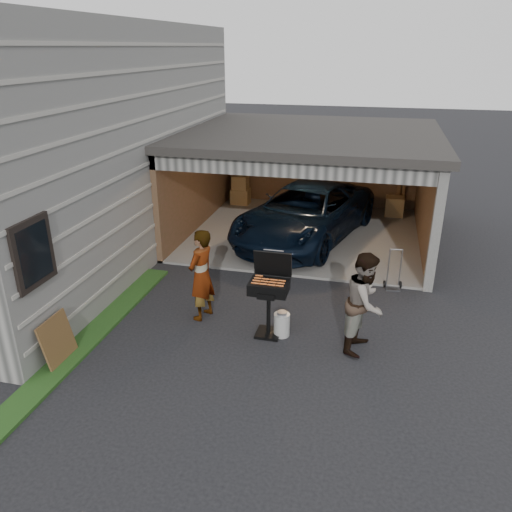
{
  "coord_description": "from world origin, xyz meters",
  "views": [
    {
      "loc": [
        2.6,
        -6.89,
        4.96
      ],
      "look_at": [
        0.43,
        1.88,
        1.15
      ],
      "focal_mm": 35.0,
      "sensor_mm": 36.0,
      "label": 1
    }
  ],
  "objects_px": {
    "woman": "(201,275)",
    "hand_truck": "(393,281)",
    "minivan": "(305,215)",
    "bbq_grill": "(269,289)",
    "propane_tank": "(282,325)",
    "plywood_panel": "(58,341)",
    "man": "(365,302)"
  },
  "relations": [
    {
      "from": "woman",
      "to": "hand_truck",
      "type": "xyz_separation_m",
      "value": [
        3.66,
        2.2,
        -0.73
      ]
    },
    {
      "from": "minivan",
      "to": "hand_truck",
      "type": "xyz_separation_m",
      "value": [
        2.36,
        -2.47,
        -0.55
      ]
    },
    {
      "from": "bbq_grill",
      "to": "propane_tank",
      "type": "bearing_deg",
      "value": -0.15
    },
    {
      "from": "plywood_panel",
      "to": "bbq_grill",
      "type": "bearing_deg",
      "value": 28.14
    },
    {
      "from": "woman",
      "to": "propane_tank",
      "type": "xyz_separation_m",
      "value": [
        1.64,
        -0.29,
        -0.69
      ]
    },
    {
      "from": "man",
      "to": "hand_truck",
      "type": "xyz_separation_m",
      "value": [
        0.56,
        2.57,
        -0.73
      ]
    },
    {
      "from": "man",
      "to": "propane_tank",
      "type": "bearing_deg",
      "value": 101.26
    },
    {
      "from": "propane_tank",
      "to": "hand_truck",
      "type": "relative_size",
      "value": 0.47
    },
    {
      "from": "minivan",
      "to": "propane_tank",
      "type": "height_order",
      "value": "minivan"
    },
    {
      "from": "propane_tank",
      "to": "hand_truck",
      "type": "xyz_separation_m",
      "value": [
        2.01,
        2.5,
        -0.04
      ]
    },
    {
      "from": "propane_tank",
      "to": "plywood_panel",
      "type": "height_order",
      "value": "plywood_panel"
    },
    {
      "from": "woman",
      "to": "man",
      "type": "xyz_separation_m",
      "value": [
        3.1,
        -0.36,
        -0.01
      ]
    },
    {
      "from": "woman",
      "to": "hand_truck",
      "type": "distance_m",
      "value": 4.33
    },
    {
      "from": "bbq_grill",
      "to": "propane_tank",
      "type": "distance_m",
      "value": 0.75
    },
    {
      "from": "woman",
      "to": "propane_tank",
      "type": "height_order",
      "value": "woman"
    },
    {
      "from": "minivan",
      "to": "propane_tank",
      "type": "xyz_separation_m",
      "value": [
        0.35,
        -4.97,
        -0.51
      ]
    },
    {
      "from": "woman",
      "to": "hand_truck",
      "type": "relative_size",
      "value": 1.95
    },
    {
      "from": "woman",
      "to": "bbq_grill",
      "type": "bearing_deg",
      "value": 93.91
    },
    {
      "from": "minivan",
      "to": "propane_tank",
      "type": "distance_m",
      "value": 5.01
    },
    {
      "from": "man",
      "to": "hand_truck",
      "type": "distance_m",
      "value": 2.73
    },
    {
      "from": "minivan",
      "to": "woman",
      "type": "xyz_separation_m",
      "value": [
        -1.3,
        -4.67,
        0.18
      ]
    },
    {
      "from": "woman",
      "to": "propane_tank",
      "type": "bearing_deg",
      "value": 95.61
    },
    {
      "from": "plywood_panel",
      "to": "hand_truck",
      "type": "height_order",
      "value": "hand_truck"
    },
    {
      "from": "bbq_grill",
      "to": "plywood_panel",
      "type": "distance_m",
      "value": 3.71
    },
    {
      "from": "hand_truck",
      "to": "propane_tank",
      "type": "bearing_deg",
      "value": -137.16
    },
    {
      "from": "woman",
      "to": "bbq_grill",
      "type": "xyz_separation_m",
      "value": [
        1.4,
        -0.29,
        0.01
      ]
    },
    {
      "from": "man",
      "to": "bbq_grill",
      "type": "xyz_separation_m",
      "value": [
        -1.7,
        0.07,
        0.02
      ]
    },
    {
      "from": "minivan",
      "to": "hand_truck",
      "type": "bearing_deg",
      "value": -30.69
    },
    {
      "from": "man",
      "to": "propane_tank",
      "type": "height_order",
      "value": "man"
    },
    {
      "from": "minivan",
      "to": "bbq_grill",
      "type": "xyz_separation_m",
      "value": [
        0.1,
        -4.97,
        0.19
      ]
    },
    {
      "from": "man",
      "to": "bbq_grill",
      "type": "relative_size",
      "value": 1.17
    },
    {
      "from": "propane_tank",
      "to": "plywood_panel",
      "type": "relative_size",
      "value": 0.53
    }
  ]
}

